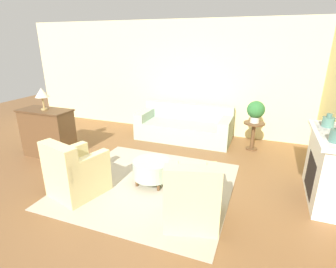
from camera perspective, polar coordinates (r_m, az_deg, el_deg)
ground_plane at (r=4.53m, az=-4.32°, el=-10.95°), size 16.00×16.00×0.00m
wall_back at (r=6.80m, az=6.32°, el=11.93°), size 9.90×0.12×2.80m
rug at (r=4.53m, az=-4.32°, el=-10.90°), size 2.72×2.55×0.01m
couch at (r=6.46m, az=3.57°, el=1.53°), size 2.27×0.94×0.81m
armchair_left at (r=4.35m, az=-19.56°, el=-8.10°), size 0.86×0.92×0.91m
armchair_right at (r=3.55m, az=5.17°, el=-13.66°), size 0.86×0.92×0.91m
ottoman_table at (r=4.45m, az=-3.50°, el=-7.57°), size 0.65×0.65×0.40m
side_table at (r=6.05m, az=18.08°, el=0.49°), size 0.45×0.45×0.63m
fireplace at (r=4.55m, az=31.08°, el=-5.95°), size 0.44×1.35×1.06m
dresser at (r=5.96m, az=-24.64°, el=0.32°), size 1.08×0.51×1.00m
vase_mantel_near at (r=4.68m, az=31.51°, el=2.33°), size 0.17×0.17×0.21m
potted_plant_on_side_table at (r=5.92m, az=18.57°, el=4.88°), size 0.37×0.37×0.47m
table_lamp at (r=5.76m, az=-25.79°, el=7.99°), size 0.27×0.27×0.44m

